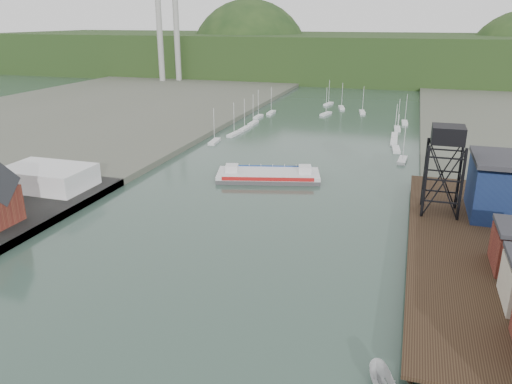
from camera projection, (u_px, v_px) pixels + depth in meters
The scene contains 8 objects.
east_pier at pixel (454, 243), 79.34m from camera, with size 14.00×70.00×2.45m.
white_shed at pixel (48, 177), 105.89m from camera, with size 18.00×12.00×4.50m, color silver.
lift_tower at pixel (447, 140), 87.07m from camera, with size 6.50×6.50×16.00m.
marina_sailboats at pixel (325, 125), 174.43m from camera, with size 57.71×92.65×0.90m.
smokestacks at pixel (168, 29), 279.12m from camera, with size 11.20×8.20×60.00m.
distant_hills at pixel (363, 60), 319.08m from camera, with size 500.00×120.00×80.00m.
chain_ferry at pixel (268, 175), 116.79m from camera, with size 25.35×15.14×3.42m.
motorboat at pixel (383, 382), 50.22m from camera, with size 2.16×5.74×2.22m, color silver.
Camera 1 is at (28.30, -33.29, 35.83)m, focal length 35.00 mm.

